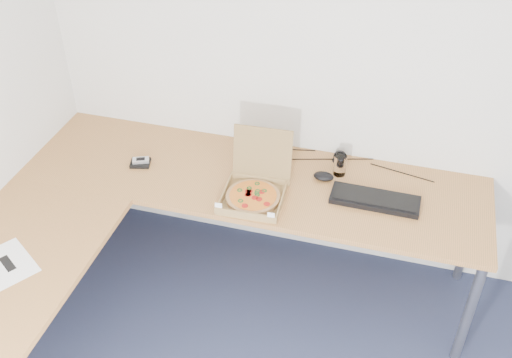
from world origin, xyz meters
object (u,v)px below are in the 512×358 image
(desk, at_px, (168,221))
(drinking_glass, at_px, (340,165))
(pizza_box, at_px, (254,192))
(keyboard, at_px, (375,200))
(wallet, at_px, (140,163))

(desk, xyz_separation_m, drinking_glass, (0.76, 0.59, 0.09))
(pizza_box, distance_m, drinking_glass, 0.51)
(keyboard, bearing_deg, wallet, -178.10)
(pizza_box, relative_size, drinking_glass, 3.04)
(pizza_box, distance_m, keyboard, 0.62)
(desk, relative_size, keyboard, 5.53)
(pizza_box, height_order, keyboard, pizza_box)
(pizza_box, height_order, wallet, pizza_box)
(desk, height_order, wallet, wallet)
(desk, height_order, pizza_box, pizza_box)
(wallet, bearing_deg, pizza_box, -23.80)
(pizza_box, bearing_deg, wallet, 168.00)
(pizza_box, distance_m, wallet, 0.70)
(desk, bearing_deg, keyboard, 22.13)
(drinking_glass, relative_size, wallet, 1.12)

